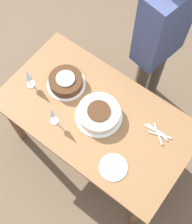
# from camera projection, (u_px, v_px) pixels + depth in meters

# --- Properties ---
(ground_plane) EXTENTS (12.00, 12.00, 0.00)m
(ground_plane) POSITION_uv_depth(u_px,v_px,m) (96.00, 148.00, 2.98)
(ground_plane) COLOR brown
(dining_table) EXTENTS (1.44, 0.81, 0.77)m
(dining_table) POSITION_uv_depth(u_px,v_px,m) (96.00, 122.00, 2.40)
(dining_table) COLOR brown
(dining_table) RESTS_ON ground_plane
(cake_center_white) EXTENTS (0.35, 0.35, 0.09)m
(cake_center_white) POSITION_uv_depth(u_px,v_px,m) (99.00, 113.00, 2.25)
(cake_center_white) COLOR white
(cake_center_white) RESTS_ON dining_table
(cake_front_chocolate) EXTENTS (0.30, 0.30, 0.09)m
(cake_front_chocolate) POSITION_uv_depth(u_px,v_px,m) (66.00, 82.00, 2.36)
(cake_front_chocolate) COLOR white
(cake_front_chocolate) RESTS_ON dining_table
(wine_glass_near) EXTENTS (0.07, 0.07, 0.20)m
(wine_glass_near) POSITION_uv_depth(u_px,v_px,m) (28.00, 76.00, 2.28)
(wine_glass_near) COLOR silver
(wine_glass_near) RESTS_ON dining_table
(wine_glass_far) EXTENTS (0.06, 0.06, 0.21)m
(wine_glass_far) POSITION_uv_depth(u_px,v_px,m) (52.00, 113.00, 2.14)
(wine_glass_far) COLOR silver
(wine_glass_far) RESTS_ON dining_table
(dessert_plate_left) EXTENTS (0.20, 0.20, 0.01)m
(dessert_plate_left) POSITION_uv_depth(u_px,v_px,m) (113.00, 167.00, 2.12)
(dessert_plate_left) COLOR silver
(dessert_plate_left) RESTS_ON dining_table
(fork_pile) EXTENTS (0.22, 0.11, 0.01)m
(fork_pile) POSITION_uv_depth(u_px,v_px,m) (157.00, 132.00, 2.22)
(fork_pile) COLOR silver
(fork_pile) RESTS_ON dining_table
(person_cutting) EXTENTS (0.29, 0.43, 1.60)m
(person_cutting) POSITION_uv_depth(u_px,v_px,m) (160.00, 37.00, 2.34)
(person_cutting) COLOR #4C4238
(person_cutting) RESTS_ON ground_plane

